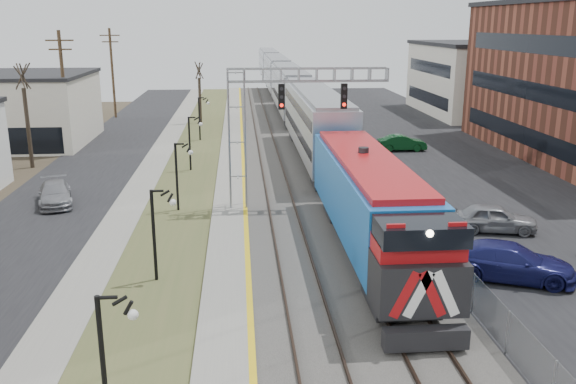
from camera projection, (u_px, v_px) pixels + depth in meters
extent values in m
cube|color=black|center=(77.00, 183.00, 41.54)|extent=(7.00, 120.00, 0.04)
cube|color=gray|center=(144.00, 181.00, 41.89)|extent=(2.00, 120.00, 0.08)
cube|color=#48512B|center=(188.00, 180.00, 42.12)|extent=(4.00, 120.00, 0.06)
cube|color=gray|center=(231.00, 178.00, 42.33)|extent=(2.00, 120.00, 0.24)
cube|color=#595651|center=(303.00, 177.00, 42.73)|extent=(8.00, 120.00, 0.20)
cube|color=black|center=(469.00, 175.00, 43.69)|extent=(16.00, 120.00, 0.04)
cube|color=gold|center=(244.00, 176.00, 42.37)|extent=(0.24, 120.00, 0.01)
cube|color=#2D2119|center=(263.00, 175.00, 42.47)|extent=(0.08, 120.00, 0.15)
cube|color=#2D2119|center=(285.00, 175.00, 42.58)|extent=(0.08, 120.00, 0.15)
cube|color=#2D2119|center=(313.00, 174.00, 42.74)|extent=(0.08, 120.00, 0.15)
cube|color=#2D2119|center=(334.00, 174.00, 42.86)|extent=(0.08, 120.00, 0.15)
cube|color=#155EAF|center=(371.00, 207.00, 27.59)|extent=(3.00, 17.00, 4.25)
cube|color=black|center=(426.00, 338.00, 19.71)|extent=(2.80, 0.50, 0.70)
cube|color=#ADB1B8|center=(315.00, 124.00, 46.94)|extent=(3.00, 22.00, 5.33)
cube|color=#ADB1B8|center=(290.00, 92.00, 68.83)|extent=(3.00, 22.00, 5.33)
cube|color=#ADB1B8|center=(277.00, 75.00, 90.72)|extent=(3.00, 22.00, 5.33)
cube|color=#ADB1B8|center=(269.00, 65.00, 112.62)|extent=(3.00, 22.00, 5.33)
cube|color=gray|center=(237.00, 142.00, 34.61)|extent=(1.00, 1.00, 8.00)
cube|color=gray|center=(308.00, 75.00, 33.92)|extent=(9.00, 0.80, 0.80)
cube|color=black|center=(281.00, 97.00, 33.68)|extent=(0.35, 0.25, 1.40)
cube|color=black|center=(344.00, 96.00, 33.95)|extent=(0.35, 0.25, 1.40)
cylinder|color=black|center=(103.00, 367.00, 15.67)|extent=(0.14, 0.14, 4.00)
cylinder|color=black|center=(154.00, 236.00, 25.27)|extent=(0.14, 0.14, 4.00)
cylinder|color=black|center=(177.00, 177.00, 34.87)|extent=(0.14, 0.14, 4.00)
cylinder|color=black|center=(190.00, 144.00, 44.47)|extent=(0.14, 0.14, 4.00)
cylinder|color=black|center=(199.00, 119.00, 56.00)|extent=(0.14, 0.14, 4.00)
cylinder|color=#4C3823|center=(64.00, 93.00, 49.57)|extent=(0.28, 0.28, 10.00)
cylinder|color=#4C3823|center=(113.00, 74.00, 68.78)|extent=(0.28, 0.28, 10.00)
cube|color=gray|center=(362.00, 166.00, 42.87)|extent=(0.04, 120.00, 1.60)
cube|color=beige|center=(7.00, 110.00, 54.40)|extent=(14.00, 12.00, 6.00)
cube|color=beige|center=(493.00, 80.00, 72.52)|extent=(16.00, 18.00, 8.00)
cylinder|color=#382D23|center=(28.00, 129.00, 45.20)|extent=(0.30, 0.30, 5.95)
cylinder|color=#382D23|center=(200.00, 101.00, 65.44)|extent=(0.30, 0.30, 4.90)
imported|color=navy|center=(510.00, 262.00, 25.74)|extent=(5.77, 3.94, 1.55)
imported|color=gray|center=(494.00, 219.00, 31.64)|extent=(4.55, 2.59, 1.46)
imported|color=#0C3E1A|center=(402.00, 143.00, 51.73)|extent=(4.08, 1.46, 1.34)
imported|color=gray|center=(55.00, 194.00, 36.44)|extent=(3.04, 4.87, 1.32)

